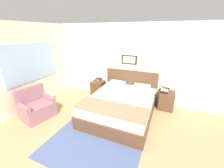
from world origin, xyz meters
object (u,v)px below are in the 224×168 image
Objects in this scene: table_lamp_near_window at (98,74)px; nightstand_near_window at (98,89)px; bed at (121,105)px; armchair at (36,108)px; table_lamp_by_door at (169,83)px; nightstand_by_door at (166,100)px.

nightstand_near_window is at bearing -90.01° from table_lamp_near_window.
nightstand_near_window is at bearing 144.54° from bed.
table_lamp_near_window reaches higher than armchair.
bed is 3.78× the size of nightstand_near_window.
nightstand_near_window is at bearing 165.65° from armchair.
table_lamp_near_window is 2.43m from table_lamp_by_door.
nightstand_near_window is 1.00× the size of nightstand_by_door.
bed reaches higher than armchair.
nightstand_near_window is 1.33× the size of table_lamp_near_window.
armchair is 2.12× the size of table_lamp_by_door.
bed is at bearing -144.54° from nightstand_by_door.
bed is at bearing -35.61° from table_lamp_near_window.
nightstand_by_door is 0.59m from table_lamp_by_door.
armchair reaches higher than nightstand_near_window.
armchair is 3.95m from table_lamp_by_door.
bed is 2.37× the size of armchair.
table_lamp_near_window is (-2.45, 0.00, 0.59)m from nightstand_by_door.
armchair is 1.60× the size of nightstand_near_window.
bed is 1.60m from table_lamp_by_door.
bed is at bearing -144.11° from table_lamp_by_door.
armchair is at bearing -150.57° from table_lamp_by_door.
armchair is 2.23m from table_lamp_near_window.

